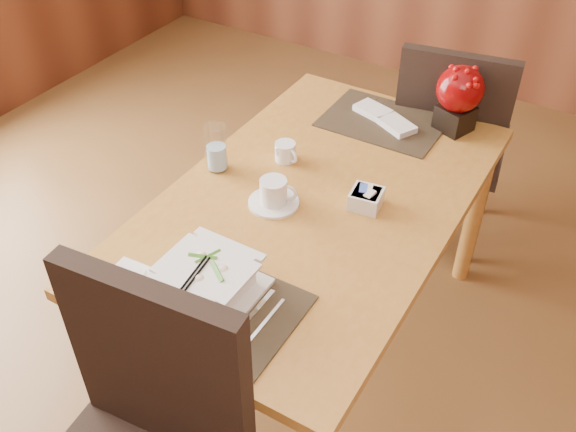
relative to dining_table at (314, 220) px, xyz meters
The scene contains 12 objects.
dining_table is the anchor object (origin of this frame).
placemat_near 0.56m from the dining_table, 90.00° to the right, with size 0.45×0.33×0.01m, color black.
placemat_far 0.56m from the dining_table, 90.00° to the left, with size 0.45×0.33×0.01m, color black.
soup_setting 0.55m from the dining_table, 94.53° to the right, with size 0.27×0.27×0.11m.
coffee_cup 0.19m from the dining_table, 135.66° to the right, with size 0.17×0.17×0.09m.
water_glass 0.41m from the dining_table, behind, with size 0.07×0.07×0.17m, color white.
creamer_jug 0.27m from the dining_table, 144.53° to the left, with size 0.09×0.09×0.07m, color silver, non-canonical shape.
sugar_caddy 0.21m from the dining_table, 15.79° to the left, with size 0.10×0.10×0.06m, color silver.
berry_decor 0.73m from the dining_table, 68.83° to the left, with size 0.17×0.17×0.26m.
napkins_far 0.56m from the dining_table, 88.82° to the left, with size 0.27×0.10×0.02m, color silver, non-canonical shape.
bread_plate 0.67m from the dining_table, 114.10° to the right, with size 0.14×0.14×0.01m, color silver.
far_chair 0.89m from the dining_table, 77.97° to the left, with size 0.53×0.54×1.00m.
Camera 1 is at (0.77, -0.87, 2.05)m, focal length 40.00 mm.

